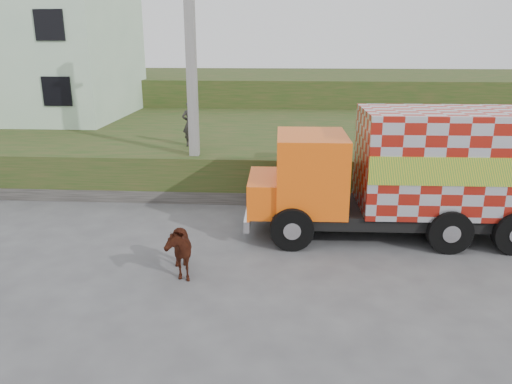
# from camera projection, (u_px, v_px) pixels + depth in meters

# --- Properties ---
(ground) EXTENTS (120.00, 120.00, 0.00)m
(ground) POSITION_uv_depth(u_px,v_px,m) (203.00, 255.00, 12.46)
(ground) COLOR #474749
(ground) RESTS_ON ground
(embankment) EXTENTS (40.00, 12.00, 1.50)m
(embankment) POSITION_uv_depth(u_px,v_px,m) (241.00, 145.00, 21.78)
(embankment) COLOR #214416
(embankment) RESTS_ON ground
(embankment_far) EXTENTS (40.00, 12.00, 3.00)m
(embankment_far) POSITION_uv_depth(u_px,v_px,m) (258.00, 97.00, 33.00)
(embankment_far) COLOR #214416
(embankment_far) RESTS_ON ground
(retaining_strip) EXTENTS (16.00, 0.50, 0.40)m
(retaining_strip) POSITION_uv_depth(u_px,v_px,m) (164.00, 196.00, 16.53)
(retaining_strip) COLOR #595651
(retaining_strip) RESTS_ON ground
(building) EXTENTS (10.00, 8.00, 6.00)m
(building) POSITION_uv_depth(u_px,v_px,m) (20.00, 53.00, 24.22)
(building) COLOR silver
(building) RESTS_ON embankment
(utility_pole) EXTENTS (1.20, 0.30, 8.00)m
(utility_pole) POSITION_uv_depth(u_px,v_px,m) (192.00, 75.00, 15.71)
(utility_pole) COLOR gray
(utility_pole) RESTS_ON ground
(cargo_truck) EXTENTS (7.75, 2.80, 3.44)m
(cargo_truck) POSITION_uv_depth(u_px,v_px,m) (409.00, 172.00, 13.28)
(cargo_truck) COLOR black
(cargo_truck) RESTS_ON ground
(cow) EXTENTS (1.18, 1.65, 1.27)m
(cow) POSITION_uv_depth(u_px,v_px,m) (176.00, 247.00, 11.34)
(cow) COLOR #341A0D
(cow) RESTS_ON ground
(pedestrian) EXTENTS (0.64, 0.47, 1.61)m
(pedestrian) POSITION_uv_depth(u_px,v_px,m) (190.00, 124.00, 17.62)
(pedestrian) COLOR #2A2825
(pedestrian) RESTS_ON embankment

